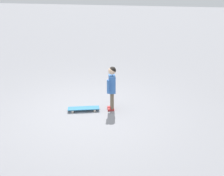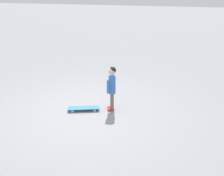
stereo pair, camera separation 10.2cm
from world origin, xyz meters
The scene contains 3 objects.
ground_plane centered at (0.00, 0.00, 0.00)m, with size 50.00×50.00×0.00m, color gray.
child_person centered at (0.27, -0.53, 0.66)m, with size 0.40×0.23×1.06m.
skateboard centered at (0.08, 0.10, 0.06)m, with size 0.39×0.76×0.07m.
Camera 2 is at (-5.30, -1.75, 2.91)m, focal length 43.20 mm.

